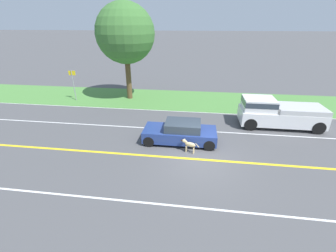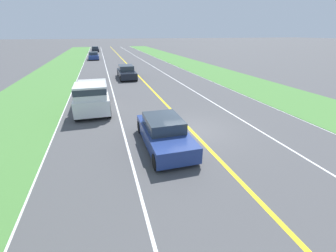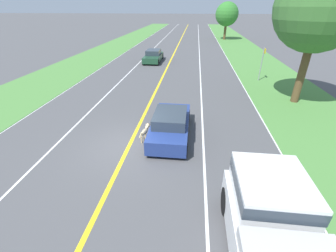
{
  "view_description": "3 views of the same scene",
  "coord_description": "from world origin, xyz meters",
  "px_view_note": "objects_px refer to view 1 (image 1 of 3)",
  "views": [
    {
      "loc": [
        -10.29,
        0.32,
        6.69
      ],
      "look_at": [
        1.47,
        1.89,
        1.19
      ],
      "focal_mm": 24.0,
      "sensor_mm": 36.0,
      "label": 1
    },
    {
      "loc": [
        4.29,
        10.12,
        4.85
      ],
      "look_at": [
        1.8,
        1.65,
        1.16
      ],
      "focal_mm": 24.0,
      "sensor_mm": 36.0,
      "label": 2
    },
    {
      "loc": [
        2.85,
        -8.65,
        5.86
      ],
      "look_at": [
        1.78,
        0.68,
        0.81
      ],
      "focal_mm": 24.0,
      "sensor_mm": 36.0,
      "label": 3
    }
  ],
  "objects_px": {
    "ego_car": "(180,132)",
    "dog": "(189,144)",
    "pickup_truck": "(277,113)",
    "roadside_tree_right_near": "(125,34)",
    "street_sign": "(73,82)"
  },
  "relations": [
    {
      "from": "ego_car",
      "to": "dog",
      "type": "xyz_separation_m",
      "value": [
        -1.17,
        -0.57,
        -0.13
      ]
    },
    {
      "from": "pickup_truck",
      "to": "roadside_tree_right_near",
      "type": "bearing_deg",
      "value": 68.13
    },
    {
      "from": "dog",
      "to": "pickup_truck",
      "type": "distance_m",
      "value": 7.33
    },
    {
      "from": "pickup_truck",
      "to": "street_sign",
      "type": "relative_size",
      "value": 1.96
    },
    {
      "from": "dog",
      "to": "roadside_tree_right_near",
      "type": "distance_m",
      "value": 12.21
    },
    {
      "from": "pickup_truck",
      "to": "street_sign",
      "type": "height_order",
      "value": "street_sign"
    },
    {
      "from": "roadside_tree_right_near",
      "to": "ego_car",
      "type": "bearing_deg",
      "value": -145.36
    },
    {
      "from": "ego_car",
      "to": "street_sign",
      "type": "xyz_separation_m",
      "value": [
        6.75,
        10.37,
        1.11
      ]
    },
    {
      "from": "roadside_tree_right_near",
      "to": "dog",
      "type": "bearing_deg",
      "value": -146.38
    },
    {
      "from": "ego_car",
      "to": "pickup_truck",
      "type": "bearing_deg",
      "value": -63.6
    },
    {
      "from": "dog",
      "to": "ego_car",
      "type": "bearing_deg",
      "value": 41.28
    },
    {
      "from": "roadside_tree_right_near",
      "to": "street_sign",
      "type": "xyz_separation_m",
      "value": [
        -1.25,
        4.84,
        -4.04
      ]
    },
    {
      "from": "ego_car",
      "to": "dog",
      "type": "distance_m",
      "value": 1.3
    },
    {
      "from": "pickup_truck",
      "to": "street_sign",
      "type": "bearing_deg",
      "value": 78.07
    },
    {
      "from": "dog",
      "to": "pickup_truck",
      "type": "bearing_deg",
      "value": -38.08
    }
  ]
}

